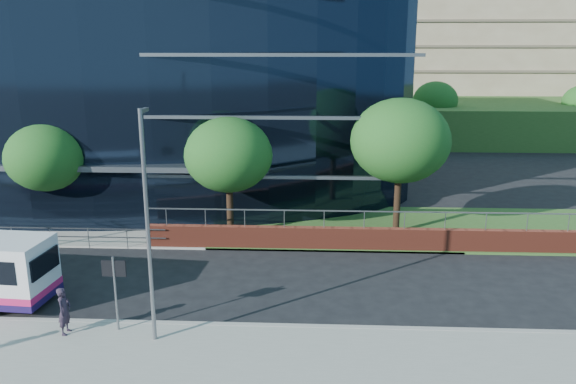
# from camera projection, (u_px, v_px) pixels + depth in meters

# --- Properties ---
(ground) EXTENTS (200.00, 200.00, 0.00)m
(ground) POSITION_uv_depth(u_px,v_px,m) (20.00, 310.00, 21.99)
(ground) COLOR black
(ground) RESTS_ON ground
(kerb) EXTENTS (80.00, 0.25, 0.16)m
(kerb) POSITION_uv_depth(u_px,v_px,m) (6.00, 320.00, 21.00)
(kerb) COLOR gray
(kerb) RESTS_ON ground
(yellow_line_outer) EXTENTS (80.00, 0.08, 0.01)m
(yellow_line_outer) POSITION_uv_depth(u_px,v_px,m) (9.00, 320.00, 21.21)
(yellow_line_outer) COLOR gold
(yellow_line_outer) RESTS_ON ground
(yellow_line_inner) EXTENTS (80.00, 0.08, 0.01)m
(yellow_line_inner) POSITION_uv_depth(u_px,v_px,m) (11.00, 318.00, 21.36)
(yellow_line_inner) COLOR gold
(yellow_line_inner) RESTS_ON ground
(far_forecourt) EXTENTS (50.00, 8.00, 0.10)m
(far_forecourt) POSITION_uv_depth(u_px,v_px,m) (16.00, 222.00, 32.88)
(far_forecourt) COLOR gray
(far_forecourt) RESTS_ON ground
(grass_verge) EXTENTS (36.00, 8.00, 0.12)m
(grass_verge) POSITION_uv_depth(u_px,v_px,m) (536.00, 229.00, 31.49)
(grass_verge) COLOR #2D511E
(grass_verge) RESTS_ON ground
(glass_office) EXTENTS (44.00, 23.10, 16.00)m
(glass_office) POSITION_uv_depth(u_px,v_px,m) (100.00, 75.00, 40.30)
(glass_office) COLOR black
(glass_office) RESTS_ON ground
(retaining_wall) EXTENTS (34.00, 0.40, 2.11)m
(retaining_wall) POSITION_uv_depth(u_px,v_px,m) (484.00, 241.00, 27.96)
(retaining_wall) COLOR maroon
(retaining_wall) RESTS_ON ground
(apartment_block) EXTENTS (60.00, 42.00, 30.00)m
(apartment_block) POSITION_uv_depth(u_px,v_px,m) (473.00, 37.00, 73.00)
(apartment_block) COLOR #2D511E
(apartment_block) RESTS_ON ground
(street_sign) EXTENTS (0.85, 0.09, 2.80)m
(street_sign) POSITION_uv_depth(u_px,v_px,m) (114.00, 278.00, 19.70)
(street_sign) COLOR slate
(street_sign) RESTS_ON pavement_near
(tree_far_b) EXTENTS (4.29, 4.29, 6.05)m
(tree_far_b) POSITION_uv_depth(u_px,v_px,m) (46.00, 158.00, 30.24)
(tree_far_b) COLOR black
(tree_far_b) RESTS_ON ground
(tree_far_c) EXTENTS (4.62, 4.62, 6.51)m
(tree_far_c) POSITION_uv_depth(u_px,v_px,m) (229.00, 155.00, 29.22)
(tree_far_c) COLOR black
(tree_far_c) RESTS_ON ground
(tree_far_d) EXTENTS (5.28, 5.28, 7.44)m
(tree_far_d) POSITION_uv_depth(u_px,v_px,m) (400.00, 141.00, 29.60)
(tree_far_d) COLOR black
(tree_far_d) RESTS_ON ground
(tree_dist_e) EXTENTS (4.62, 4.62, 6.51)m
(tree_dist_e) POSITION_uv_depth(u_px,v_px,m) (435.00, 100.00, 58.39)
(tree_dist_e) COLOR black
(tree_dist_e) RESTS_ON ground
(streetlight_east) EXTENTS (0.15, 0.77, 8.00)m
(streetlight_east) POSITION_uv_depth(u_px,v_px,m) (148.00, 221.00, 18.49)
(streetlight_east) COLOR slate
(streetlight_east) RESTS_ON pavement_near
(pedestrian) EXTENTS (0.43, 0.64, 1.73)m
(pedestrian) POSITION_uv_depth(u_px,v_px,m) (64.00, 311.00, 19.73)
(pedestrian) COLOR #251C2A
(pedestrian) RESTS_ON pavement_near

